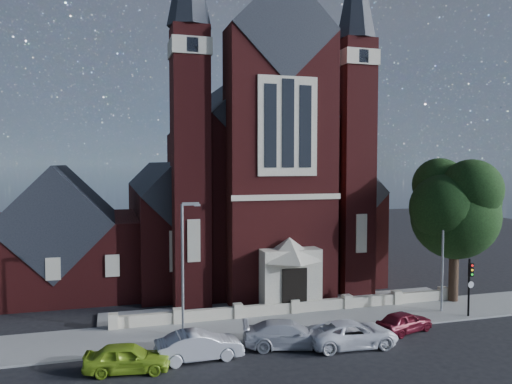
# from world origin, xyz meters

# --- Properties ---
(ground) EXTENTS (120.00, 120.00, 0.00)m
(ground) POSITION_xyz_m (0.00, 15.00, 0.00)
(ground) COLOR black
(ground) RESTS_ON ground
(pavement_strip) EXTENTS (60.00, 5.00, 0.12)m
(pavement_strip) POSITION_xyz_m (0.00, 4.50, 0.00)
(pavement_strip) COLOR gray
(pavement_strip) RESTS_ON ground
(forecourt_paving) EXTENTS (26.00, 3.00, 0.14)m
(forecourt_paving) POSITION_xyz_m (0.00, 8.50, 0.00)
(forecourt_paving) COLOR gray
(forecourt_paving) RESTS_ON ground
(forecourt_wall) EXTENTS (24.00, 0.40, 0.90)m
(forecourt_wall) POSITION_xyz_m (0.00, 6.50, 0.00)
(forecourt_wall) COLOR #BAAC94
(forecourt_wall) RESTS_ON ground
(church) EXTENTS (20.01, 34.90, 29.20)m
(church) POSITION_xyz_m (-0.00, 22.94, 8.19)
(church) COLOR #4E1514
(church) RESTS_ON ground
(parish_hall) EXTENTS (12.00, 12.20, 10.24)m
(parish_hall) POSITION_xyz_m (-16.00, 18.00, 4.01)
(parish_hall) COLOR #4E1514
(parish_hall) RESTS_ON ground
(street_tree) EXTENTS (6.40, 6.60, 10.70)m
(street_tree) POSITION_xyz_m (12.60, 5.71, 6.96)
(street_tree) COLOR black
(street_tree) RESTS_ON ground
(street_lamp_left) EXTENTS (1.16, 0.22, 8.09)m
(street_lamp_left) POSITION_xyz_m (-7.91, 4.00, 4.60)
(street_lamp_left) COLOR gray
(street_lamp_left) RESTS_ON ground
(street_lamp_right) EXTENTS (1.16, 0.22, 8.09)m
(street_lamp_right) POSITION_xyz_m (10.09, 4.00, 4.60)
(street_lamp_right) COLOR gray
(street_lamp_right) RESTS_ON ground
(traffic_signal) EXTENTS (0.28, 0.42, 4.00)m
(traffic_signal) POSITION_xyz_m (11.00, 2.43, 2.58)
(traffic_signal) COLOR black
(traffic_signal) RESTS_ON ground
(car_lime_van) EXTENTS (4.44, 2.32, 1.44)m
(car_lime_van) POSITION_xyz_m (-11.34, -0.13, 0.72)
(car_lime_van) COLOR #8DB424
(car_lime_van) RESTS_ON ground
(car_silver_a) EXTENTS (4.67, 1.82, 1.51)m
(car_silver_a) POSITION_xyz_m (-7.64, 0.41, 0.76)
(car_silver_a) COLOR #ADAEB5
(car_silver_a) RESTS_ON ground
(car_silver_b) EXTENTS (5.49, 3.19, 1.50)m
(car_silver_b) POSITION_xyz_m (-2.50, 0.81, 0.75)
(car_silver_b) COLOR silver
(car_silver_b) RESTS_ON ground
(car_white_suv) EXTENTS (5.33, 2.69, 1.45)m
(car_white_suv) POSITION_xyz_m (1.05, -0.10, 0.72)
(car_white_suv) COLOR white
(car_white_suv) RESTS_ON ground
(car_dark_red) EXTENTS (4.15, 2.61, 1.32)m
(car_dark_red) POSITION_xyz_m (5.21, 1.17, 0.66)
(car_dark_red) COLOR maroon
(car_dark_red) RESTS_ON ground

